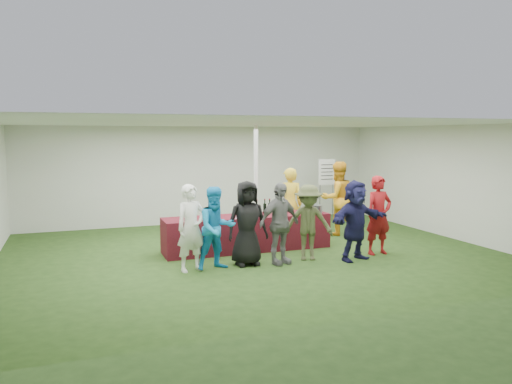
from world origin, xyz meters
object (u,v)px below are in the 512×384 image
object	(u,v)px
serving_table	(247,233)
wine_list_sign	(327,177)
staff_pourer	(289,204)
customer_3	(279,224)
customer_0	(191,228)
dump_bucket	(316,209)
customer_4	(308,222)
customer_5	(355,220)
customer_6	(379,215)
staff_back	(337,198)
customer_1	(216,228)
customer_2	(247,223)

from	to	relation	value
serving_table	wine_list_sign	distance (m)	3.94
staff_pourer	customer_3	size ratio (longest dim) A/B	1.09
staff_pourer	customer_0	xyz separation A→B (m)	(-2.75, -1.80, -0.06)
dump_bucket	serving_table	bearing A→B (deg)	171.87
staff_pourer	customer_4	size ratio (longest dim) A/B	1.14
customer_5	customer_6	world-z (taller)	customer_6
customer_0	customer_5	world-z (taller)	customer_5
dump_bucket	customer_0	bearing A→B (deg)	-161.90
wine_list_sign	staff_back	distance (m)	1.55
staff_pourer	customer_4	bearing A→B (deg)	94.37
staff_pourer	customer_1	size ratio (longest dim) A/B	1.12
customer_4	staff_pourer	bearing A→B (deg)	97.43
staff_pourer	customer_3	xyz separation A→B (m)	(-1.06, -1.90, -0.07)
dump_bucket	wine_list_sign	bearing A→B (deg)	57.34
customer_1	customer_5	distance (m)	2.76
customer_2	customer_4	bearing A→B (deg)	-1.99
staff_pourer	customer_1	distance (m)	2.93
wine_list_sign	customer_6	size ratio (longest dim) A/B	1.10
staff_pourer	customer_6	xyz separation A→B (m)	(1.18, -1.87, -0.04)
dump_bucket	customer_4	size ratio (longest dim) A/B	0.17
staff_pourer	customer_0	bearing A→B (deg)	50.09
dump_bucket	customer_3	bearing A→B (deg)	-141.02
dump_bucket	staff_pourer	size ratio (longest dim) A/B	0.15
customer_3	customer_4	bearing A→B (deg)	-7.83
staff_back	customer_3	size ratio (longest dim) A/B	1.16
customer_4	customer_6	xyz separation A→B (m)	(1.58, -0.07, 0.07)
serving_table	customer_5	bearing A→B (deg)	-42.45
customer_1	customer_3	distance (m)	1.23
wine_list_sign	customer_2	world-z (taller)	wine_list_sign
customer_5	customer_0	bearing A→B (deg)	157.03
staff_back	customer_5	world-z (taller)	staff_back
serving_table	wine_list_sign	bearing A→B (deg)	35.63
serving_table	staff_pourer	size ratio (longest dim) A/B	2.10
customer_0	customer_1	distance (m)	0.47
staff_pourer	customer_5	bearing A→B (deg)	118.87
customer_2	staff_pourer	bearing A→B (deg)	46.98
wine_list_sign	customer_6	distance (m)	3.62
customer_3	customer_4	distance (m)	0.67
staff_back	customer_4	size ratio (longest dim) A/B	1.21
customer_4	serving_table	bearing A→B (deg)	144.91
dump_bucket	customer_3	xyz separation A→B (m)	(-1.35, -1.09, -0.05)
wine_list_sign	customer_1	distance (m)	5.44
customer_4	wine_list_sign	bearing A→B (deg)	76.63
wine_list_sign	customer_6	world-z (taller)	wine_list_sign
wine_list_sign	customer_1	size ratio (longest dim) A/B	1.18
staff_back	customer_5	bearing A→B (deg)	66.83
wine_list_sign	staff_pourer	xyz separation A→B (m)	(-1.86, -1.64, -0.46)
serving_table	customer_2	xyz separation A→B (m)	(-0.41, -1.16, 0.43)
serving_table	customer_4	distance (m)	1.53
customer_4	dump_bucket	bearing A→B (deg)	75.14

